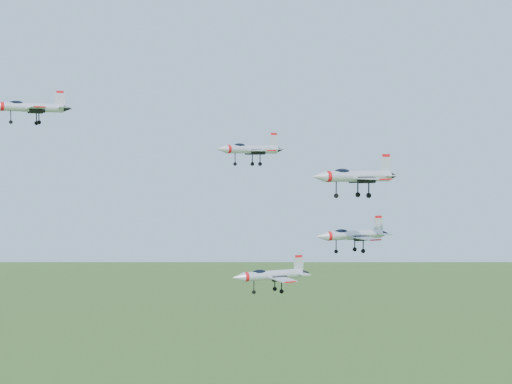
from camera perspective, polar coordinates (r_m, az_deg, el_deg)
jet_lead at (r=102.17m, az=-17.67°, el=6.49°), size 11.25×9.45×3.02m
jet_left_high at (r=100.11m, az=-0.50°, el=3.45°), size 11.23×9.30×3.00m
jet_right_high at (r=94.80m, az=7.94°, el=1.28°), size 13.74×11.53×3.68m
jet_left_low at (r=113.13m, az=1.19°, el=-6.64°), size 13.48×11.38×3.63m
jet_right_low at (r=109.37m, az=7.70°, el=-3.40°), size 12.97×10.94×3.49m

